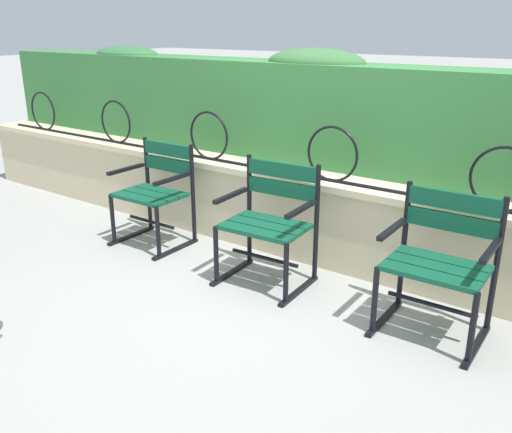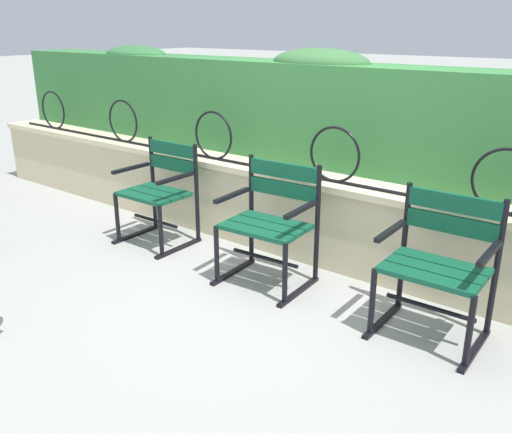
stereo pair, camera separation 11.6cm
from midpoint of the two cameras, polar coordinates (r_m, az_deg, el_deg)
ground_plane at (r=3.88m, az=0.03°, el=-8.05°), size 60.00×60.00×0.00m
stone_wall at (r=4.39m, az=6.81°, el=0.02°), size 8.34×0.41×0.67m
iron_arch_fence at (r=4.36m, az=2.87°, el=6.95°), size 7.78×0.02×0.42m
hedge_row at (r=4.57m, az=10.03°, el=10.56°), size 8.17×0.51×0.93m
park_chair_left at (r=4.71m, az=-9.24°, el=2.80°), size 0.58×0.53×0.86m
park_chair_centre at (r=3.91m, az=2.43°, el=-0.34°), size 0.64×0.55×0.87m
park_chair_right at (r=3.43m, az=19.45°, el=-4.49°), size 0.62×0.53×0.86m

